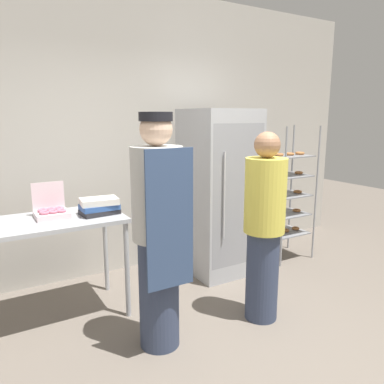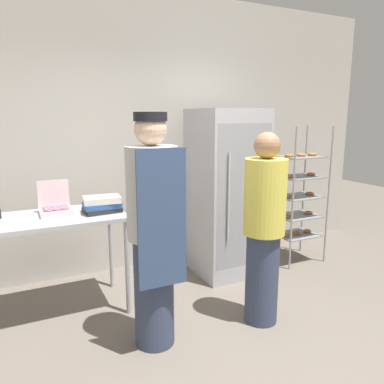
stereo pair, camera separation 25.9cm
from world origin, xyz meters
name	(u,v)px [view 1 (the left image)]	position (x,y,z in m)	size (l,w,h in m)	color
ground_plane	(248,362)	(0.00, 0.00, 0.00)	(14.00, 14.00, 0.00)	#6B6056
back_wall	(131,134)	(0.00, 2.16, 1.55)	(6.40, 0.12, 3.10)	#B7B2A8
refrigerator	(219,192)	(0.77, 1.50, 0.91)	(0.70, 0.75, 1.83)	#ADAFB5
baking_rack	(288,193)	(1.73, 1.41, 0.82)	(0.56, 0.44, 1.64)	#93969B
prep_counter	(49,231)	(-1.07, 1.35, 0.80)	(1.21, 0.67, 0.90)	#ADAFB5
donut_box	(52,212)	(-1.04, 1.41, 0.95)	(0.27, 0.25, 0.29)	silver
binder_stack	(99,206)	(-0.65, 1.30, 0.97)	(0.34, 0.24, 0.14)	#232328
person_baker	(158,231)	(-0.45, 0.53, 0.93)	(0.38, 0.39, 1.78)	#333D56
person_customer	(264,227)	(0.49, 0.44, 0.83)	(0.35, 0.35, 1.63)	#333D56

